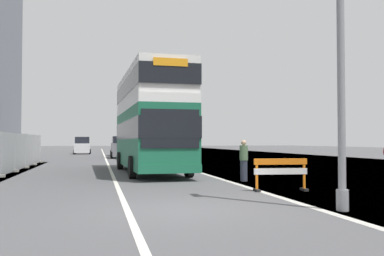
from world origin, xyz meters
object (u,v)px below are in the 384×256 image
object	(u,v)px
roadworks_barrier	(281,171)
car_oncoming_near	(121,148)
double_decker_bus	(150,120)
car_receding_mid	(120,147)
car_receding_far	(82,146)
lamppost_foreground	(341,32)
pedestrian_at_kerb	(244,160)

from	to	relation	value
roadworks_barrier	car_oncoming_near	bearing A→B (deg)	97.32
double_decker_bus	roadworks_barrier	xyz separation A→B (m)	(3.23, -9.16, -2.08)
car_receding_mid	car_receding_far	bearing A→B (deg)	118.45
car_receding_far	car_oncoming_near	bearing A→B (deg)	-73.76
double_decker_bus	car_receding_far	size ratio (longest dim) A/B	2.86
lamppost_foreground	car_oncoming_near	world-z (taller)	lamppost_foreground
roadworks_barrier	pedestrian_at_kerb	bearing A→B (deg)	90.50
car_oncoming_near	pedestrian_at_kerb	distance (m)	25.61
lamppost_foreground	roadworks_barrier	size ratio (longest dim) A/B	5.00
pedestrian_at_kerb	car_receding_far	bearing A→B (deg)	101.18
lamppost_foreground	roadworks_barrier	xyz separation A→B (m)	(0.23, 4.00, -3.56)
roadworks_barrier	car_receding_mid	bearing A→B (deg)	95.70
lamppost_foreground	car_receding_mid	xyz separation A→B (m)	(-3.27, 39.05, -3.25)
roadworks_barrier	car_oncoming_near	size ratio (longest dim) A/B	0.42
double_decker_bus	roadworks_barrier	world-z (taller)	double_decker_bus
car_receding_far	pedestrian_at_kerb	xyz separation A→B (m)	(7.82, -39.54, -0.16)
double_decker_bus	car_oncoming_near	size ratio (longest dim) A/B	2.60
double_decker_bus	car_oncoming_near	bearing A→B (deg)	91.40
car_receding_mid	lamppost_foreground	bearing A→B (deg)	-85.21
car_receding_far	pedestrian_at_kerb	bearing A→B (deg)	-78.82
lamppost_foreground	pedestrian_at_kerb	bearing A→B (deg)	88.49
double_decker_bus	car_oncoming_near	world-z (taller)	double_decker_bus
car_oncoming_near	roadworks_barrier	bearing A→B (deg)	-82.68
lamppost_foreground	pedestrian_at_kerb	world-z (taller)	lamppost_foreground
car_receding_mid	pedestrian_at_kerb	size ratio (longest dim) A/B	2.54
car_receding_far	pedestrian_at_kerb	size ratio (longest dim) A/B	2.29
roadworks_barrier	pedestrian_at_kerb	world-z (taller)	pedestrian_at_kerb
lamppost_foreground	car_receding_mid	bearing A→B (deg)	94.79
pedestrian_at_kerb	car_oncoming_near	bearing A→B (deg)	98.26
double_decker_bus	roadworks_barrier	bearing A→B (deg)	-70.57
roadworks_barrier	car_receding_far	world-z (taller)	car_receding_far
roadworks_barrier	pedestrian_at_kerb	size ratio (longest dim) A/B	1.06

